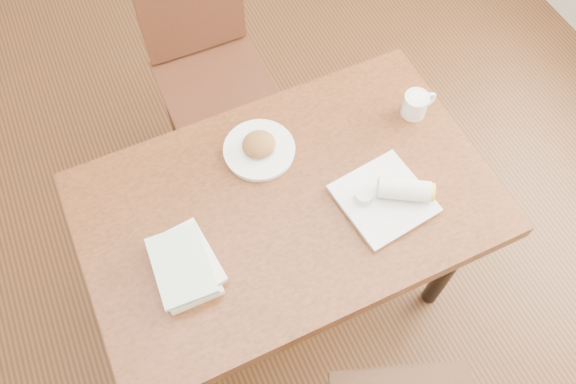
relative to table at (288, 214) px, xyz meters
name	(u,v)px	position (x,y,z in m)	size (l,w,h in m)	color
ground	(288,287)	(0.00, 0.00, -0.67)	(4.00, 5.00, 0.01)	#472814
table	(288,214)	(0.00, 0.00, 0.00)	(1.21, 0.75, 0.75)	brown
chair_far	(206,58)	(0.02, 0.80, -0.11)	(0.43, 0.43, 0.95)	#441E13
plate_scone	(259,148)	(-0.01, 0.19, 0.11)	(0.22, 0.22, 0.07)	white
coffee_mug	(416,104)	(0.50, 0.12, 0.13)	(0.12, 0.08, 0.08)	white
plate_burrito	(390,196)	(0.27, -0.12, 0.11)	(0.27, 0.27, 0.08)	white
book_stack	(185,265)	(-0.34, -0.08, 0.12)	(0.18, 0.24, 0.06)	white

